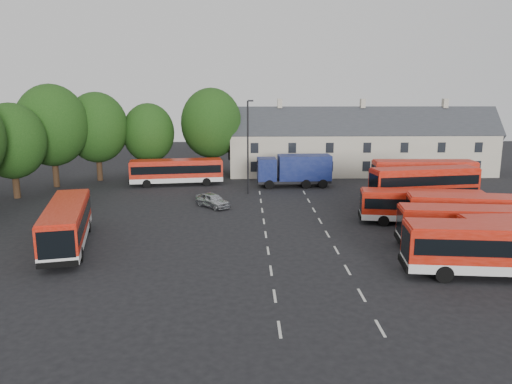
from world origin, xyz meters
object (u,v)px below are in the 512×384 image
bus_dd_south (424,187)px  lamppost (248,145)px  silver_car (213,200)px  bus_row_a (505,246)px  box_truck (295,169)px  bus_west (67,222)px

bus_dd_south → lamppost: bearing=145.3°
bus_dd_south → silver_car: bus_dd_south is taller
silver_car → bus_row_a: bearing=-85.4°
lamppost → silver_car: bearing=-120.5°
box_truck → bus_dd_south: bearing=-49.9°
bus_dd_south → bus_west: size_ratio=0.89×
bus_west → bus_row_a: bearing=-115.7°
box_truck → lamppost: bearing=-146.7°
box_truck → bus_row_a: bearing=-73.1°
silver_car → lamppost: (3.55, 6.02, 4.78)m
bus_row_a → box_truck: bearing=115.7°
bus_dd_south → lamppost: lamppost is taller
box_truck → silver_car: box_truck is taller
bus_row_a → bus_west: size_ratio=1.05×
bus_row_a → bus_dd_south: (0.93, 16.84, 0.34)m
bus_dd_south → silver_car: (-20.16, 2.01, -1.69)m
bus_west → lamppost: size_ratio=1.14×
box_truck → silver_car: (-9.12, -10.03, -1.41)m
box_truck → silver_car: size_ratio=2.11×
bus_row_a → silver_car: bus_row_a is taller
bus_dd_south → silver_car: 20.33m
lamppost → bus_row_a: bearing=-57.7°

